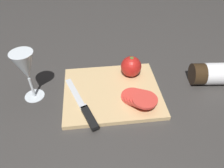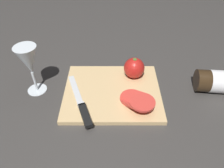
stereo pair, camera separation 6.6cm
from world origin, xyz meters
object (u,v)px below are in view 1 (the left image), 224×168
at_px(wine_bottle, 222,74).
at_px(wine_glass, 26,68).
at_px(tomato_slice_stack_near, 139,98).
at_px(knife, 86,112).
at_px(whole_tomato, 131,66).

bearing_deg(wine_bottle, wine_glass, 179.68).
height_order(wine_glass, tomato_slice_stack_near, wine_glass).
xyz_separation_m(wine_bottle, knife, (-0.51, -0.11, -0.02)).
bearing_deg(knife, wine_glass, 37.15).
height_order(whole_tomato, tomato_slice_stack_near, whole_tomato).
height_order(wine_glass, knife, wine_glass).
distance_m(whole_tomato, tomato_slice_stack_near, 0.15).
distance_m(wine_bottle, knife, 0.52).
bearing_deg(knife, tomato_slice_stack_near, -100.08).
height_order(wine_bottle, wine_glass, wine_glass).
height_order(wine_bottle, whole_tomato, whole_tomato).
height_order(wine_bottle, tomato_slice_stack_near, wine_bottle).
relative_size(wine_glass, whole_tomato, 2.33).
bearing_deg(tomato_slice_stack_near, whole_tomato, 89.78).
distance_m(wine_bottle, whole_tomato, 0.34).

